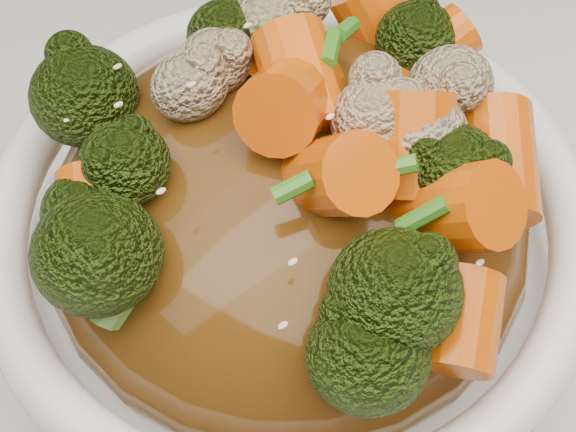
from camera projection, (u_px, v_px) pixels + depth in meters
tablecloth at (361, 419)px, 0.40m from camera, size 1.20×0.80×0.04m
bowl at (288, 263)px, 0.37m from camera, size 0.31×0.31×0.09m
sauce_base at (288, 221)px, 0.34m from camera, size 0.25×0.25×0.10m
carrots at (288, 105)px, 0.29m from camera, size 0.25×0.25×0.05m
broccoli at (288, 107)px, 0.29m from camera, size 0.25×0.25×0.05m
cauliflower at (288, 112)px, 0.29m from camera, size 0.25×0.25×0.04m
scallions at (288, 103)px, 0.29m from camera, size 0.18×0.18×0.02m
sesame_seeds at (288, 103)px, 0.29m from camera, size 0.22×0.22×0.01m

